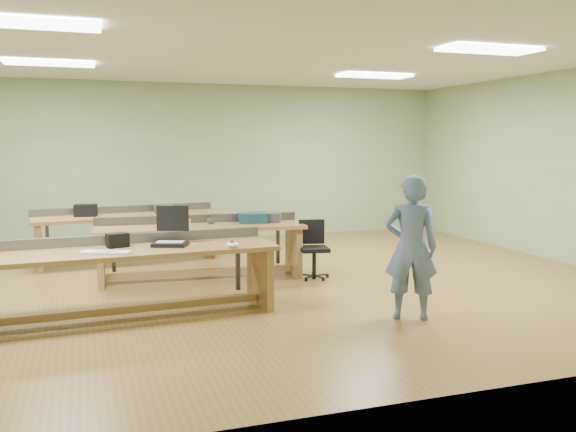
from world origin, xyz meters
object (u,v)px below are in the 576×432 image
object	(u,v)px
workbench_mid	(201,239)
camera_bag	(118,240)
person	(411,247)
laptop_base	(170,244)
task_chair	(314,257)
parts_bin_grey	(264,217)
workbench_front	(129,266)
workbench_back	(129,227)
parts_bin_teal	(253,218)
drinks_can	(188,223)
mug	(211,221)

from	to	relation	value
workbench_mid	camera_bag	distance (m)	1.90
person	laptop_base	world-z (taller)	person
task_chair	parts_bin_grey	bearing A→B (deg)	145.29
workbench_mid	laptop_base	world-z (taller)	workbench_mid
task_chair	workbench_front	bearing A→B (deg)	-146.93
workbench_back	camera_bag	distance (m)	3.08
parts_bin_grey	task_chair	bearing A→B (deg)	-43.81
parts_bin_teal	workbench_mid	bearing A→B (deg)	-177.23
workbench_front	parts_bin_teal	xyz separation A→B (m)	(1.84, 1.63, 0.26)
task_chair	parts_bin_teal	xyz separation A→B (m)	(-0.73, 0.48, 0.52)
workbench_mid	workbench_back	world-z (taller)	same
parts_bin_grey	drinks_can	size ratio (longest dim) A/B	4.27
parts_bin_teal	parts_bin_grey	size ratio (longest dim) A/B	0.81
task_chair	parts_bin_grey	size ratio (longest dim) A/B	1.64
drinks_can	camera_bag	bearing A→B (deg)	-126.90
person	workbench_mid	bearing A→B (deg)	-31.30
parts_bin_grey	workbench_front	bearing A→B (deg)	-140.15
task_chair	drinks_can	size ratio (longest dim) A/B	7.02
workbench_back	mug	xyz separation A→B (m)	(1.01, -1.51, 0.24)
workbench_front	mug	world-z (taller)	workbench_front
workbench_front	parts_bin_grey	size ratio (longest dim) A/B	6.53
workbench_front	camera_bag	xyz separation A→B (m)	(-0.10, 0.13, 0.26)
parts_bin_grey	workbench_mid	bearing A→B (deg)	-174.56
drinks_can	laptop_base	bearing A→B (deg)	-107.19
workbench_mid	parts_bin_grey	bearing A→B (deg)	9.42
parts_bin_teal	drinks_can	size ratio (longest dim) A/B	3.44
workbench_back	person	world-z (taller)	person
camera_bag	parts_bin_teal	bearing A→B (deg)	25.19
workbench_front	laptop_base	bearing A→B (deg)	2.08
parts_bin_grey	workbench_back	bearing A→B (deg)	139.85
workbench_mid	parts_bin_teal	distance (m)	0.81
workbench_mid	person	xyz separation A→B (m)	(1.76, -2.61, 0.22)
workbench_mid	workbench_back	size ratio (longest dim) A/B	0.98
laptop_base	parts_bin_grey	xyz separation A→B (m)	(1.56, 1.64, 0.05)
workbench_mid	laptop_base	xyz separation A→B (m)	(-0.62, -1.55, 0.21)
workbench_back	task_chair	size ratio (longest dim) A/B	3.66
workbench_mid	task_chair	size ratio (longest dim) A/B	3.58
workbench_mid	person	distance (m)	3.16
laptop_base	workbench_front	bearing A→B (deg)	-153.73
person	laptop_base	size ratio (longest dim) A/B	4.26
task_chair	workbench_mid	bearing A→B (deg)	172.45
mug	workbench_front	bearing A→B (deg)	-126.60
laptop_base	task_chair	distance (m)	2.43
laptop_base	workbench_mid	bearing A→B (deg)	89.17
laptop_base	parts_bin_teal	distance (m)	2.10
laptop_base	parts_bin_grey	world-z (taller)	parts_bin_grey
laptop_base	mug	bearing A→B (deg)	85.29
workbench_front	workbench_mid	world-z (taller)	same
person	laptop_base	bearing A→B (deg)	0.65
person	task_chair	xyz separation A→B (m)	(-0.27, 2.16, -0.48)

